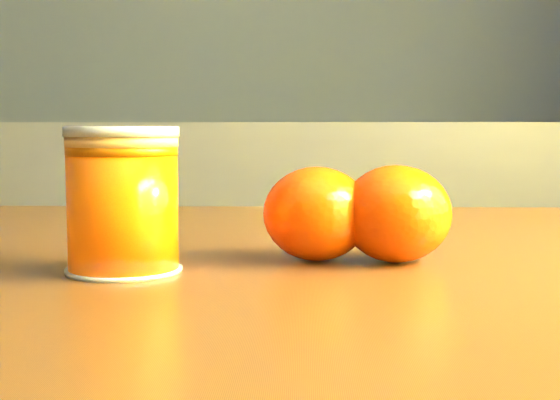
{
  "coord_description": "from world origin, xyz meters",
  "views": [
    {
      "loc": [
        0.93,
        -0.18,
        0.89
      ],
      "look_at": [
        0.92,
        0.3,
        0.84
      ],
      "focal_mm": 50.0,
      "sensor_mm": 36.0,
      "label": 1
    }
  ],
  "objects": [
    {
      "name": "juice_glass",
      "position": [
        0.83,
        0.29,
        0.84
      ],
      "size": [
        0.07,
        0.07,
        0.09
      ],
      "rotation": [
        0.0,
        0.0,
        0.28
      ],
      "color": "#FF5B05",
      "rests_on": "table"
    },
    {
      "name": "orange_front",
      "position": [
        1.0,
        0.33,
        0.83
      ],
      "size": [
        0.09,
        0.09,
        0.06
      ],
      "primitive_type": "ellipsoid",
      "rotation": [
        0.0,
        0.0,
        0.36
      ],
      "color": "#E84604",
      "rests_on": "table"
    },
    {
      "name": "orange_back",
      "position": [
        0.94,
        0.34,
        0.83
      ],
      "size": [
        0.09,
        0.09,
        0.06
      ],
      "primitive_type": "ellipsoid",
      "rotation": [
        0.0,
        0.0,
        0.34
      ],
      "color": "#E84604",
      "rests_on": "table"
    }
  ]
}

